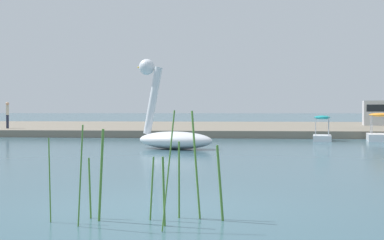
# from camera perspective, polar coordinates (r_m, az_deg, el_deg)

# --- Properties ---
(ground_plane) EXTENTS (621.16, 621.16, 0.00)m
(ground_plane) POSITION_cam_1_polar(r_m,az_deg,el_deg) (7.61, -4.58, -10.66)
(ground_plane) COLOR #385966
(shore_bank_far) EXTENTS (127.03, 22.99, 0.42)m
(shore_bank_far) POSITION_cam_1_polar(r_m,az_deg,el_deg) (38.05, 2.92, -0.91)
(shore_bank_far) COLOR slate
(shore_bank_far) RESTS_ON ground_plane
(swan_boat) EXTENTS (3.52, 2.43, 3.72)m
(swan_boat) POSITION_cam_1_polar(r_m,az_deg,el_deg) (19.18, -2.58, -1.34)
(swan_boat) COLOR white
(swan_boat) RESTS_ON ground_plane
(pedal_boat_teal) EXTENTS (1.22, 1.94, 1.32)m
(pedal_boat_teal) POSITION_cam_1_polar(r_m,az_deg,el_deg) (25.23, 15.55, -1.44)
(pedal_boat_teal) COLOR white
(pedal_boat_teal) RESTS_ON ground_plane
(pedal_boat_orange) EXTENTS (1.77, 2.42, 1.45)m
(pedal_boat_orange) POSITION_cam_1_polar(r_m,az_deg,el_deg) (26.23, 22.04, -1.38)
(pedal_boat_orange) COLOR white
(pedal_boat_orange) RESTS_ON ground_plane
(person_on_path) EXTENTS (0.26, 0.28, 1.71)m
(person_on_path) POSITION_cam_1_polar(r_m,az_deg,el_deg) (32.63, -21.54, 0.66)
(person_on_path) COLOR #23283D
(person_on_path) RESTS_ON shore_bank_far
(reed_clump_foreground) EXTENTS (2.46, 0.91, 1.56)m
(reed_clump_foreground) POSITION_cam_1_polar(r_m,az_deg,el_deg) (6.63, -5.00, -7.08)
(reed_clump_foreground) COLOR #4C7F33
(reed_clump_foreground) RESTS_ON ground_plane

